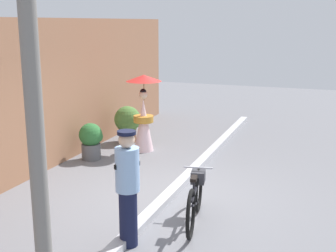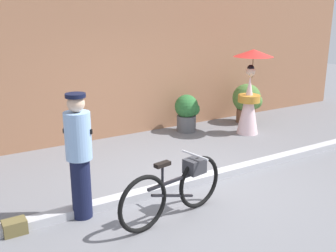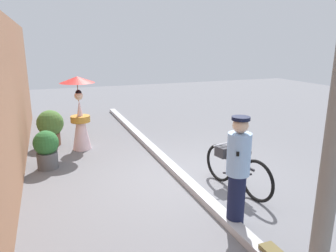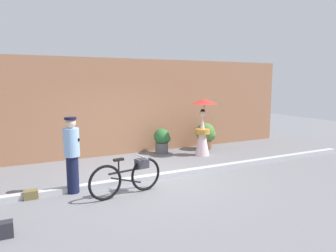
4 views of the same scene
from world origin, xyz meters
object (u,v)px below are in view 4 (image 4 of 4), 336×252
at_px(person_officer, 72,153).
at_px(backpack_on_pavement, 4,230).
at_px(bicycle_near_officer, 129,176).
at_px(person_with_parasol, 203,126).
at_px(backpack_spare, 31,194).
at_px(potted_plant_by_door, 162,140).
at_px(potted_plant_small, 206,135).

distance_m(person_officer, backpack_on_pavement, 2.22).
relative_size(bicycle_near_officer, person_officer, 1.02).
xyz_separation_m(bicycle_near_officer, person_with_parasol, (3.48, 2.41, 0.55)).
bearing_deg(person_officer, bicycle_near_officer, -32.00).
bearing_deg(person_with_parasol, backpack_spare, -162.33).
distance_m(potted_plant_by_door, potted_plant_small, 1.71).
bearing_deg(backpack_on_pavement, potted_plant_small, 31.92).
height_order(bicycle_near_officer, potted_plant_by_door, potted_plant_by_door).
bearing_deg(potted_plant_by_door, person_with_parasol, -37.75).
height_order(potted_plant_by_door, potted_plant_small, potted_plant_small).
xyz_separation_m(person_with_parasol, backpack_spare, (-5.41, -1.72, -0.88)).
bearing_deg(backpack_spare, backpack_on_pavement, -106.64).
distance_m(person_with_parasol, backpack_on_pavement, 6.82).
relative_size(person_officer, backpack_spare, 5.95).
bearing_deg(person_officer, potted_plant_by_door, 36.93).
distance_m(bicycle_near_officer, potted_plant_by_door, 4.03).
height_order(potted_plant_small, backpack_on_pavement, potted_plant_small).
xyz_separation_m(person_officer, potted_plant_by_door, (3.44, 2.59, -0.44)).
bearing_deg(bicycle_near_officer, backpack_spare, 160.55).
relative_size(backpack_on_pavement, backpack_spare, 0.95).
bearing_deg(potted_plant_by_door, backpack_spare, -149.22).
height_order(bicycle_near_officer, backpack_spare, bicycle_near_officer).
relative_size(bicycle_near_officer, potted_plant_by_door, 2.02).
distance_m(person_officer, potted_plant_small, 5.72).
relative_size(person_officer, potted_plant_by_door, 1.98).
bearing_deg(backpack_on_pavement, bicycle_near_officer, 20.99).
bearing_deg(bicycle_near_officer, potted_plant_small, 37.39).
relative_size(person_officer, backpack_on_pavement, 6.26).
bearing_deg(backpack_on_pavement, person_with_parasol, 29.50).
xyz_separation_m(potted_plant_by_door, potted_plant_small, (1.71, -0.13, 0.07)).
bearing_deg(person_officer, person_with_parasol, 21.00).
bearing_deg(bicycle_near_officer, potted_plant_by_door, 53.79).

